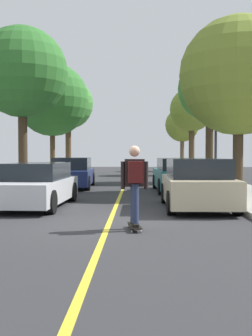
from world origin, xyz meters
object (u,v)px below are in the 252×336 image
at_px(parked_car_right_near, 179,175).
at_px(street_tree_right_nearest, 239,76).
at_px(parked_car_left_near, 72,173).
at_px(street_tree_right_farthest, 182,125).
at_px(streetlamp, 216,123).
at_px(parked_car_right_nearest, 197,184).
at_px(street_tree_left_far, 68,104).
at_px(skateboard, 134,226).
at_px(street_tree_right_far, 192,110).
at_px(street_tree_left_nearest, 22,73).
at_px(skateboarder, 135,180).
at_px(parked_car_left_nearest, 36,185).
at_px(street_tree_right_near, 210,90).
at_px(street_tree_left_near, 52,100).

distance_m(parked_car_right_near, street_tree_right_nearest, 4.61).
relative_size(parked_car_left_near, parked_car_right_near, 0.99).
bearing_deg(street_tree_right_farthest, street_tree_right_nearest, -90.00).
height_order(street_tree_right_farthest, streetlamp, street_tree_right_farthest).
height_order(parked_car_right_nearest, street_tree_right_farthest, street_tree_right_farthest).
bearing_deg(street_tree_left_far, parked_car_right_nearest, -70.65).
xyz_separation_m(streetlamp, skateboard, (-3.55, -10.17, -2.86)).
bearing_deg(parked_car_right_near, street_tree_right_far, 80.60).
height_order(street_tree_left_nearest, skateboarder, street_tree_left_nearest).
bearing_deg(parked_car_left_nearest, street_tree_right_far, 69.29).
bearing_deg(street_tree_right_far, street_tree_right_farthest, 90.00).
xyz_separation_m(street_tree_right_nearest, street_tree_right_farthest, (0.00, 20.96, -0.55)).
bearing_deg(parked_car_right_nearest, parked_car_left_nearest, 176.09).
relative_size(street_tree_right_far, street_tree_right_farthest, 1.14).
bearing_deg(street_tree_right_nearest, street_tree_right_near, 90.00).
height_order(street_tree_left_far, streetlamp, street_tree_left_far).
distance_m(parked_car_left_nearest, street_tree_right_near, 13.67).
distance_m(parked_car_right_nearest, street_tree_right_farthest, 25.79).
bearing_deg(skateboarder, skateboard, 96.90).
relative_size(street_tree_right_nearest, street_tree_right_far, 1.09).
distance_m(street_tree_left_nearest, street_tree_right_nearest, 9.62).
bearing_deg(street_tree_left_far, parked_car_right_near, -64.26).
relative_size(parked_car_left_nearest, street_tree_right_near, 0.65).
distance_m(street_tree_left_near, street_tree_right_nearest, 13.21).
bearing_deg(street_tree_left_near, street_tree_left_far, 90.00).
distance_m(street_tree_right_nearest, street_tree_right_near, 6.68).
distance_m(street_tree_left_far, street_tree_right_farthest, 10.83).
height_order(parked_car_right_nearest, street_tree_right_nearest, street_tree_right_nearest).
xyz_separation_m(parked_car_left_near, street_tree_left_nearest, (-2.23, -0.25, 4.62)).
height_order(street_tree_left_far, street_tree_right_nearest, street_tree_left_far).
distance_m(street_tree_left_nearest, street_tree_left_near, 6.87).
bearing_deg(street_tree_left_nearest, parked_car_left_near, 6.33).
xyz_separation_m(parked_car_right_nearest, skateboarder, (-1.80, -3.52, 0.34)).
relative_size(parked_car_left_near, street_tree_right_farthest, 0.80).
height_order(street_tree_right_near, skateboard, street_tree_right_near).
bearing_deg(skateboarder, streetlamp, 70.82).
distance_m(street_tree_left_near, streetlamp, 11.55).
relative_size(street_tree_left_near, street_tree_left_far, 0.99).
bearing_deg(street_tree_right_nearest, street_tree_left_nearest, 164.52).
distance_m(parked_car_left_near, streetlamp, 6.96).
xyz_separation_m(parked_car_left_near, skateboarder, (2.99, -10.85, 0.37)).
xyz_separation_m(parked_car_right_nearest, street_tree_right_far, (2.23, 18.89, 4.04)).
bearing_deg(parked_car_left_nearest, street_tree_right_near, 57.12).
distance_m(parked_car_left_nearest, street_tree_left_far, 20.34).
bearing_deg(parked_car_left_nearest, street_tree_left_far, 96.47).
bearing_deg(parked_car_right_nearest, streetlamp, 75.34).
xyz_separation_m(street_tree_left_nearest, street_tree_right_near, (9.25, 4.10, -0.21)).
xyz_separation_m(street_tree_left_far, street_tree_right_nearest, (9.25, -15.47, -0.69)).
relative_size(parked_car_right_near, street_tree_right_far, 0.71).
height_order(parked_car_right_near, skateboard, parked_car_right_near).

